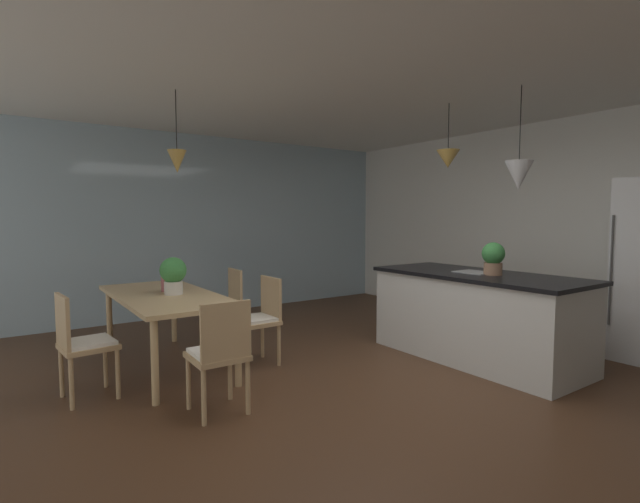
% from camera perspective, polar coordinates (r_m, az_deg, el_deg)
% --- Properties ---
extents(ground_plane, '(10.00, 8.40, 0.04)m').
position_cam_1_polar(ground_plane, '(4.06, 8.20, -17.40)').
color(ground_plane, '#4C301E').
extents(ceiling_slab, '(10.00, 8.40, 0.12)m').
position_cam_1_polar(ceiling_slab, '(3.99, 8.66, 22.97)').
color(ceiling_slab, white).
extents(wall_back_kitchen, '(10.00, 0.12, 2.70)m').
position_cam_1_polar(wall_back_kitchen, '(6.47, 29.97, 2.58)').
color(wall_back_kitchen, white).
rests_on(wall_back_kitchen, ground_plane).
extents(window_wall_left_glazing, '(0.06, 8.40, 2.70)m').
position_cam_1_polar(window_wall_left_glazing, '(7.29, -14.08, 3.15)').
color(window_wall_left_glazing, '#9EB7C6').
rests_on(window_wall_left_glazing, ground_plane).
extents(dining_table, '(1.94, 0.87, 0.73)m').
position_cam_1_polar(dining_table, '(4.80, -18.49, -5.76)').
color(dining_table, tan).
rests_on(dining_table, ground_plane).
extents(chair_far_right, '(0.40, 0.40, 0.87)m').
position_cam_1_polar(chair_far_right, '(4.73, -7.43, -8.01)').
color(chair_far_right, tan).
rests_on(chair_far_right, ground_plane).
extents(chair_far_left, '(0.42, 0.42, 0.87)m').
position_cam_1_polar(chair_far_left, '(5.50, -11.64, -6.32)').
color(chair_far_left, tan).
rests_on(chair_far_left, ground_plane).
extents(chair_near_right, '(0.44, 0.44, 0.87)m').
position_cam_1_polar(chair_near_right, '(4.25, -27.30, -9.87)').
color(chair_near_right, tan).
rests_on(chair_near_right, ground_plane).
extents(chair_kitchen_end, '(0.41, 0.41, 0.87)m').
position_cam_1_polar(chair_kitchen_end, '(3.60, -12.25, -12.01)').
color(chair_kitchen_end, tan).
rests_on(chair_kitchen_end, ground_plane).
extents(kitchen_island, '(2.16, 0.95, 0.91)m').
position_cam_1_polar(kitchen_island, '(5.11, 18.77, -7.43)').
color(kitchen_island, silver).
rests_on(kitchen_island, ground_plane).
extents(pendant_over_table, '(0.18, 0.18, 0.79)m').
position_cam_1_polar(pendant_over_table, '(4.78, -17.19, 10.57)').
color(pendant_over_table, black).
extents(pendant_over_island_main, '(0.25, 0.25, 0.69)m').
position_cam_1_polar(pendant_over_island_main, '(5.30, 15.48, 10.95)').
color(pendant_over_island_main, black).
extents(pendant_over_island_aux, '(0.25, 0.25, 0.97)m').
position_cam_1_polar(pendant_over_island_aux, '(4.79, 23.28, 8.63)').
color(pendant_over_island_aux, black).
extents(potted_plant_on_island, '(0.22, 0.22, 0.33)m').
position_cam_1_polar(potted_plant_on_island, '(4.92, 20.55, -0.69)').
color(potted_plant_on_island, '#8C664C').
rests_on(potted_plant_on_island, kitchen_island).
extents(potted_plant_on_table, '(0.25, 0.25, 0.36)m').
position_cam_1_polar(potted_plant_on_table, '(4.71, -17.63, -2.62)').
color(potted_plant_on_table, beige).
rests_on(potted_plant_on_table, dining_table).
extents(vase_on_dining_table, '(0.12, 0.12, 0.15)m').
position_cam_1_polar(vase_on_dining_table, '(4.94, -18.28, -3.83)').
color(vase_on_dining_table, '#994C51').
rests_on(vase_on_dining_table, dining_table).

